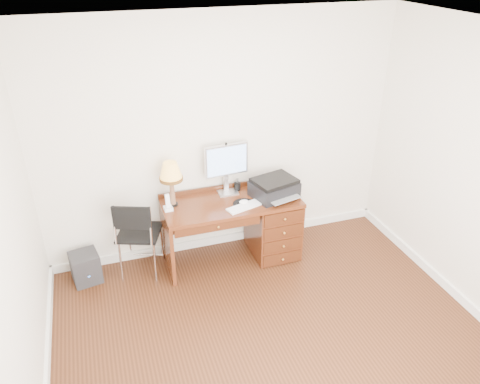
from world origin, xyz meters
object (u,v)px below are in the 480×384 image
object	(u,v)px
chair	(140,230)
equipment_box	(86,267)
desk	(258,222)
leg_lamp	(171,174)
monitor	(227,163)
printer	(274,188)
phone	(168,205)

from	to	relation	value
chair	equipment_box	world-z (taller)	chair
desk	leg_lamp	world-z (taller)	leg_lamp
desk	leg_lamp	bearing A→B (deg)	172.90
monitor	chair	distance (m)	1.18
desk	equipment_box	size ratio (longest dim) A/B	4.50
printer	phone	bearing A→B (deg)	162.85
leg_lamp	equipment_box	distance (m)	1.38
chair	phone	bearing A→B (deg)	20.60
desk	printer	distance (m)	0.47
desk	printer	world-z (taller)	printer
monitor	leg_lamp	bearing A→B (deg)	-176.46
leg_lamp	chair	world-z (taller)	leg_lamp
leg_lamp	chair	size ratio (longest dim) A/B	0.54
leg_lamp	phone	size ratio (longest dim) A/B	2.65
chair	leg_lamp	bearing A→B (deg)	34.17
printer	chair	xyz separation A→B (m)	(-1.50, 0.06, -0.29)
printer	phone	distance (m)	1.18
leg_lamp	printer	bearing A→B (deg)	-7.75
desk	chair	bearing A→B (deg)	178.92
leg_lamp	phone	xyz separation A→B (m)	(-0.07, -0.09, -0.31)
printer	leg_lamp	size ratio (longest dim) A/B	1.09
monitor	leg_lamp	xyz separation A→B (m)	(-0.64, -0.10, 0.01)
leg_lamp	chair	bearing A→B (deg)	-166.72
printer	chair	distance (m)	1.53
chair	printer	bearing A→B (deg)	18.64
desk	printer	bearing A→B (deg)	-11.33
phone	chair	world-z (taller)	phone
monitor	equipment_box	size ratio (longest dim) A/B	1.72
printer	equipment_box	distance (m)	2.22
desk	monitor	xyz separation A→B (m)	(-0.30, 0.22, 0.70)
desk	equipment_box	xyz separation A→B (m)	(-1.94, 0.10, -0.25)
leg_lamp	desk	bearing A→B (deg)	-7.10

